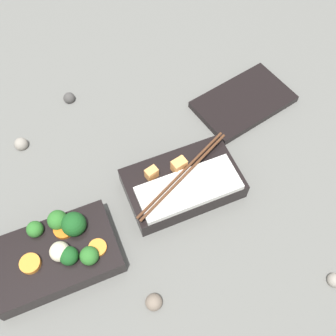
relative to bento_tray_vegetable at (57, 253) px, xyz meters
The scene contains 8 objects.
ground_plane 0.12m from the bento_tray_vegetable, ahead, with size 3.00×3.00×0.00m, color slate.
bento_tray_vegetable is the anchor object (origin of this frame).
bento_tray_rice 0.24m from the bento_tray_vegetable, ahead, with size 0.21×0.12×0.06m.
bento_lid 0.48m from the bento_tray_vegetable, 21.89° to the left, with size 0.20×0.12×0.02m, color black.
pebble_0 0.18m from the bento_tray_vegetable, 47.50° to the right, with size 0.03×0.03×0.03m, color #7A6B5B.
pebble_1 0.25m from the bento_tray_vegetable, 92.78° to the left, with size 0.03×0.03×0.03m, color gray.
pebble_2 0.35m from the bento_tray_vegetable, 72.13° to the left, with size 0.02×0.02×0.02m, color #474442.
pebble_3 0.45m from the bento_tray_vegetable, 27.51° to the right, with size 0.02×0.02×0.02m, color gray.
Camera 1 is at (-0.02, -0.28, 0.65)m, focal length 42.00 mm.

